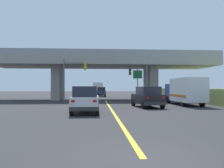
# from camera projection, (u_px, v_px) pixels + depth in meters

# --- Properties ---
(ground) EXTENTS (160.00, 160.00, 0.00)m
(ground) POSITION_uv_depth(u_px,v_px,m) (105.00, 100.00, 36.09)
(ground) COLOR #2B2B2D
(overpass_bridge) EXTENTS (34.36, 8.54, 7.39)m
(overpass_bridge) POSITION_uv_depth(u_px,v_px,m) (105.00, 66.00, 36.17)
(overpass_bridge) COLOR gray
(overpass_bridge) RESTS_ON ground
(lane_divider_stripe) EXTENTS (0.20, 27.04, 0.01)m
(lane_divider_stripe) POSITION_uv_depth(u_px,v_px,m) (111.00, 110.00, 19.60)
(lane_divider_stripe) COLOR yellow
(lane_divider_stripe) RESTS_ON ground
(suv_lead) EXTENTS (1.99, 4.60, 2.02)m
(suv_lead) POSITION_uv_depth(u_px,v_px,m) (86.00, 100.00, 17.18)
(suv_lead) COLOR silver
(suv_lead) RESTS_ON ground
(suv_crossing) EXTENTS (2.57, 4.63, 2.02)m
(suv_crossing) POSITION_uv_depth(u_px,v_px,m) (147.00, 97.00, 22.01)
(suv_crossing) COLOR black
(suv_crossing) RESTS_ON ground
(box_truck) EXTENTS (2.33, 6.92, 2.93)m
(box_truck) POSITION_uv_depth(u_px,v_px,m) (185.00, 91.00, 24.81)
(box_truck) COLOR navy
(box_truck) RESTS_ON ground
(sedan_oncoming) EXTENTS (1.88, 4.54, 2.02)m
(sedan_oncoming) POSITION_uv_depth(u_px,v_px,m) (101.00, 92.00, 47.52)
(sedan_oncoming) COLOR navy
(sedan_oncoming) RESTS_ON ground
(traffic_signal_nearside) EXTENTS (2.63, 0.36, 5.22)m
(traffic_signal_nearside) POSITION_uv_depth(u_px,v_px,m) (141.00, 78.00, 31.82)
(traffic_signal_nearside) COLOR #56595E
(traffic_signal_nearside) RESTS_ON ground
(traffic_signal_farside) EXTENTS (3.12, 0.36, 5.87)m
(traffic_signal_farside) POSITION_uv_depth(u_px,v_px,m) (71.00, 74.00, 30.87)
(traffic_signal_farside) COLOR #56595E
(traffic_signal_farside) RESTS_ON ground
(highway_sign) EXTENTS (1.38, 0.17, 4.61)m
(highway_sign) POSITION_uv_depth(u_px,v_px,m) (138.00, 78.00, 33.00)
(highway_sign) COLOR slate
(highway_sign) RESTS_ON ground
(semi_truck_distant) EXTENTS (2.33, 7.01, 3.10)m
(semi_truck_distant) POSITION_uv_depth(u_px,v_px,m) (98.00, 89.00, 56.56)
(semi_truck_distant) COLOR silver
(semi_truck_distant) RESTS_ON ground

